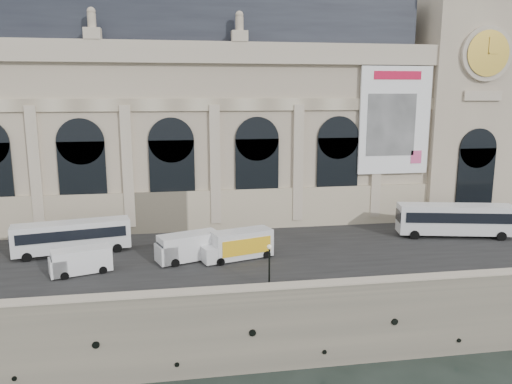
{
  "coord_description": "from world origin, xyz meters",
  "views": [
    {
      "loc": [
        -3.67,
        -36.25,
        22.3
      ],
      "look_at": [
        5.9,
        22.0,
        10.57
      ],
      "focal_mm": 35.0,
      "sensor_mm": 36.0,
      "label": 1
    }
  ],
  "objects_px": {
    "bus_right": "(455,219)",
    "lamp_right": "(269,267)",
    "bus_left": "(72,236)",
    "van_c": "(185,248)",
    "van_b": "(78,261)",
    "box_truck": "(238,245)"
  },
  "relations": [
    {
      "from": "van_b",
      "to": "box_truck",
      "type": "height_order",
      "value": "box_truck"
    },
    {
      "from": "bus_right",
      "to": "van_b",
      "type": "distance_m",
      "value": 40.91
    },
    {
      "from": "lamp_right",
      "to": "bus_right",
      "type": "bearing_deg",
      "value": 26.65
    },
    {
      "from": "bus_right",
      "to": "van_c",
      "type": "distance_m",
      "value": 30.95
    },
    {
      "from": "van_b",
      "to": "box_truck",
      "type": "relative_size",
      "value": 0.76
    },
    {
      "from": "box_truck",
      "to": "lamp_right",
      "type": "xyz_separation_m",
      "value": [
        1.55,
        -8.33,
        0.53
      ]
    },
    {
      "from": "bus_left",
      "to": "bus_right",
      "type": "height_order",
      "value": "bus_right"
    },
    {
      "from": "van_b",
      "to": "lamp_right",
      "type": "xyz_separation_m",
      "value": [
        16.55,
        -6.48,
        0.76
      ]
    },
    {
      "from": "van_c",
      "to": "box_truck",
      "type": "distance_m",
      "value": 5.22
    },
    {
      "from": "bus_left",
      "to": "van_b",
      "type": "bearing_deg",
      "value": -75.41
    },
    {
      "from": "bus_right",
      "to": "van_c",
      "type": "height_order",
      "value": "bus_right"
    },
    {
      "from": "bus_right",
      "to": "van_b",
      "type": "height_order",
      "value": "bus_right"
    },
    {
      "from": "bus_right",
      "to": "lamp_right",
      "type": "relative_size",
      "value": 3.3
    },
    {
      "from": "box_truck",
      "to": "lamp_right",
      "type": "bearing_deg",
      "value": -79.48
    },
    {
      "from": "van_c",
      "to": "bus_right",
      "type": "bearing_deg",
      "value": 6.57
    },
    {
      "from": "bus_right",
      "to": "box_truck",
      "type": "xyz_separation_m",
      "value": [
        -25.51,
        -3.7,
        -0.67
      ]
    },
    {
      "from": "lamp_right",
      "to": "box_truck",
      "type": "bearing_deg",
      "value": 100.52
    },
    {
      "from": "bus_left",
      "to": "bus_right",
      "type": "distance_m",
      "value": 42.15
    },
    {
      "from": "van_c",
      "to": "lamp_right",
      "type": "relative_size",
      "value": 1.66
    },
    {
      "from": "bus_right",
      "to": "van_c",
      "type": "relative_size",
      "value": 1.99
    },
    {
      "from": "van_b",
      "to": "lamp_right",
      "type": "bearing_deg",
      "value": -21.37
    },
    {
      "from": "van_c",
      "to": "bus_left",
      "type": "bearing_deg",
      "value": 159.68
    }
  ]
}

